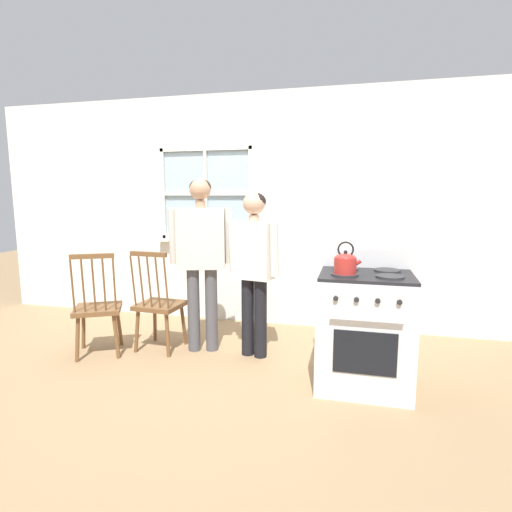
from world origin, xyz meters
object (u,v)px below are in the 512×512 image
kettle (345,263)px  potted_plant (187,233)px  person_elderly_left (201,248)px  person_teen_center (254,259)px  chair_near_wall (159,305)px  stove (364,329)px  chair_by_window (98,309)px

kettle → potted_plant: bearing=142.9°
person_elderly_left → person_teen_center: (0.53, -0.01, -0.09)m
chair_near_wall → potted_plant: 1.20m
stove → potted_plant: size_ratio=3.93×
chair_by_window → chair_near_wall: 0.57m
chair_near_wall → kettle: kettle is taller
chair_by_window → potted_plant: bearing=-134.6°
chair_near_wall → stove: (1.96, -0.31, 0.02)m
chair_by_window → kettle: 2.39m
chair_by_window → person_teen_center: (1.47, 0.32, 0.49)m
chair_near_wall → stove: 1.99m
chair_by_window → stove: stove is taller
chair_near_wall → person_elderly_left: (0.43, 0.08, 0.58)m
chair_near_wall → person_elderly_left: size_ratio=0.60×
stove → kettle: 0.59m
stove → kettle: bearing=-141.1°
person_teen_center → kettle: 0.99m
kettle → potted_plant: potted_plant is taller
chair_by_window → stove: 2.47m
chair_by_window → potted_plant: (0.38, 1.28, 0.62)m
person_teen_center → potted_plant: person_teen_center is taller
person_elderly_left → stove: person_elderly_left is taller
chair_near_wall → person_elderly_left: person_elderly_left is taller
person_teen_center → potted_plant: bearing=150.6°
chair_by_window → person_elderly_left: bearing=171.9°
chair_near_wall → potted_plant: (-0.13, 1.02, 0.62)m
person_elderly_left → potted_plant: 1.09m
chair_by_window → person_teen_center: 1.58m
person_elderly_left → person_teen_center: size_ratio=1.08×
person_teen_center → stove: bearing=-8.6°
person_elderly_left → stove: 1.68m
kettle → chair_near_wall: bearing=166.3°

